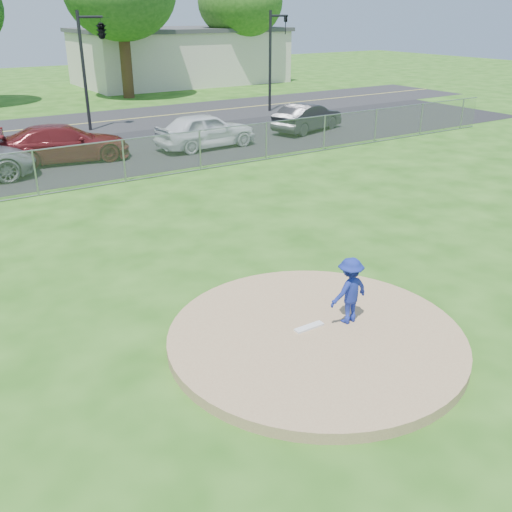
{
  "coord_description": "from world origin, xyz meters",
  "views": [
    {
      "loc": [
        -5.81,
        -6.92,
        5.6
      ],
      "look_at": [
        0.0,
        2.0,
        1.0
      ],
      "focal_mm": 40.0,
      "sensor_mm": 36.0,
      "label": 1
    }
  ],
  "objects_px": {
    "pitcher": "(350,291)",
    "commercial_building": "(180,56)",
    "parked_car_pearl": "(206,130)",
    "parked_car_darkred": "(65,143)",
    "parked_car_charcoal": "(308,117)",
    "traffic_signal_right": "(273,52)",
    "traffic_signal_center": "(99,32)"
  },
  "relations": [
    {
      "from": "commercial_building",
      "to": "parked_car_charcoal",
      "type": "xyz_separation_m",
      "value": [
        -3.96,
        -22.21,
        -1.47
      ]
    },
    {
      "from": "commercial_building",
      "to": "parked_car_charcoal",
      "type": "relative_size",
      "value": 3.96
    },
    {
      "from": "pitcher",
      "to": "parked_car_pearl",
      "type": "xyz_separation_m",
      "value": [
        5.23,
        15.25,
        -0.07
      ]
    },
    {
      "from": "traffic_signal_center",
      "to": "traffic_signal_right",
      "type": "distance_m",
      "value": 10.34
    },
    {
      "from": "traffic_signal_right",
      "to": "parked_car_pearl",
      "type": "distance_m",
      "value": 10.95
    },
    {
      "from": "commercial_building",
      "to": "parked_car_darkred",
      "type": "height_order",
      "value": "commercial_building"
    },
    {
      "from": "traffic_signal_center",
      "to": "traffic_signal_right",
      "type": "bearing_deg",
      "value": 0.0
    },
    {
      "from": "parked_car_darkred",
      "to": "pitcher",
      "type": "bearing_deg",
      "value": -168.45
    },
    {
      "from": "traffic_signal_center",
      "to": "pitcher",
      "type": "distance_m",
      "value": 22.54
    },
    {
      "from": "parked_car_pearl",
      "to": "traffic_signal_center",
      "type": "bearing_deg",
      "value": 14.2
    },
    {
      "from": "pitcher",
      "to": "traffic_signal_right",
      "type": "bearing_deg",
      "value": -124.61
    },
    {
      "from": "traffic_signal_right",
      "to": "parked_car_pearl",
      "type": "bearing_deg",
      "value": -140.69
    },
    {
      "from": "pitcher",
      "to": "parked_car_pearl",
      "type": "relative_size",
      "value": 0.29
    },
    {
      "from": "traffic_signal_right",
      "to": "parked_car_charcoal",
      "type": "bearing_deg",
      "value": -109.48
    },
    {
      "from": "parked_car_pearl",
      "to": "parked_car_charcoal",
      "type": "bearing_deg",
      "value": -87.56
    },
    {
      "from": "traffic_signal_right",
      "to": "parked_car_darkred",
      "type": "distance_m",
      "value": 15.51
    },
    {
      "from": "pitcher",
      "to": "parked_car_pearl",
      "type": "bearing_deg",
      "value": -112.07
    },
    {
      "from": "parked_car_darkred",
      "to": "parked_car_pearl",
      "type": "bearing_deg",
      "value": -89.35
    },
    {
      "from": "pitcher",
      "to": "commercial_building",
      "type": "bearing_deg",
      "value": -114.97
    },
    {
      "from": "commercial_building",
      "to": "parked_car_darkred",
      "type": "distance_m",
      "value": 27.05
    },
    {
      "from": "parked_car_pearl",
      "to": "parked_car_charcoal",
      "type": "height_order",
      "value": "parked_car_pearl"
    },
    {
      "from": "pitcher",
      "to": "parked_car_darkred",
      "type": "bearing_deg",
      "value": -90.81
    },
    {
      "from": "parked_car_pearl",
      "to": "parked_car_charcoal",
      "type": "relative_size",
      "value": 1.08
    },
    {
      "from": "traffic_signal_center",
      "to": "pitcher",
      "type": "bearing_deg",
      "value": -98.28
    },
    {
      "from": "pitcher",
      "to": "traffic_signal_center",
      "type": "bearing_deg",
      "value": -101.41
    },
    {
      "from": "traffic_signal_right",
      "to": "parked_car_pearl",
      "type": "xyz_separation_m",
      "value": [
        -8.23,
        -6.74,
        -2.59
      ]
    },
    {
      "from": "traffic_signal_right",
      "to": "pitcher",
      "type": "xyz_separation_m",
      "value": [
        -13.47,
        -21.99,
        -2.52
      ]
    },
    {
      "from": "parked_car_pearl",
      "to": "parked_car_darkred",
      "type": "bearing_deg",
      "value": 78.83
    },
    {
      "from": "traffic_signal_right",
      "to": "parked_car_pearl",
      "type": "height_order",
      "value": "traffic_signal_right"
    },
    {
      "from": "traffic_signal_center",
      "to": "parked_car_darkred",
      "type": "bearing_deg",
      "value": -123.35
    },
    {
      "from": "parked_car_darkred",
      "to": "parked_car_charcoal",
      "type": "height_order",
      "value": "parked_car_darkred"
    },
    {
      "from": "commercial_building",
      "to": "parked_car_darkred",
      "type": "bearing_deg",
      "value": -126.01
    }
  ]
}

